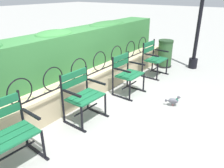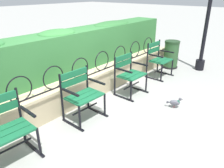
# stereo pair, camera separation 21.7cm
# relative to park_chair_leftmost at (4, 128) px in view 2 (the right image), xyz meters

# --- Properties ---
(ground_plane) EXTENTS (60.00, 60.00, 0.00)m
(ground_plane) POSITION_rel_park_chair_leftmost_xyz_m (1.84, -0.38, -0.47)
(ground_plane) COLOR #9E9E99
(stone_wall) EXTENTS (6.59, 0.41, 0.51)m
(stone_wall) POSITION_rel_park_chair_leftmost_xyz_m (1.84, 0.49, -0.21)
(stone_wall) COLOR #C6B289
(stone_wall) RESTS_ON ground
(iron_arch_fence) EXTENTS (6.07, 0.02, 0.42)m
(iron_arch_fence) POSITION_rel_park_chair_leftmost_xyz_m (1.74, 0.42, 0.23)
(iron_arch_fence) COLOR black
(iron_arch_fence) RESTS_ON stone_wall
(hedge_row) EXTENTS (6.46, 0.64, 0.91)m
(hedge_row) POSITION_rel_park_chair_leftmost_xyz_m (1.83, 0.99, 0.47)
(hedge_row) COLOR #387A3D
(hedge_row) RESTS_ON stone_wall
(park_chair_leftmost) EXTENTS (0.66, 0.55, 0.89)m
(park_chair_leftmost) POSITION_rel_park_chair_leftmost_xyz_m (0.00, 0.00, 0.00)
(park_chair_leftmost) COLOR #19663D
(park_chair_leftmost) RESTS_ON ground
(park_chair_centre_left) EXTENTS (0.64, 0.54, 0.86)m
(park_chair_centre_left) POSITION_rel_park_chair_leftmost_xyz_m (1.34, -0.01, -0.01)
(park_chair_centre_left) COLOR #19663D
(park_chair_centre_left) RESTS_ON ground
(park_chair_centre_right) EXTENTS (0.61, 0.54, 0.85)m
(park_chair_centre_right) POSITION_rel_park_chair_leftmost_xyz_m (2.68, -0.06, -0.01)
(park_chair_centre_right) COLOR #19663D
(park_chair_centre_right) RESTS_ON ground
(park_chair_rightmost) EXTENTS (0.61, 0.54, 0.89)m
(park_chair_rightmost) POSITION_rel_park_chair_leftmost_xyz_m (4.01, -0.03, -0.00)
(park_chair_rightmost) COLOR #19663D
(park_chair_rightmost) RESTS_ON ground
(pigeon_near_chairs) EXTENTS (0.17, 0.28, 0.22)m
(pigeon_near_chairs) POSITION_rel_park_chair_leftmost_xyz_m (2.70, -1.12, -0.36)
(pigeon_near_chairs) COLOR #5B5B66
(pigeon_near_chairs) RESTS_ON ground
(trash_bin) EXTENTS (0.44, 0.44, 0.78)m
(trash_bin) POSITION_rel_park_chair_leftmost_xyz_m (4.88, 0.02, -0.10)
(trash_bin) COLOR #2D562D
(trash_bin) RESTS_ON ground
(lamppost) EXTENTS (0.28, 0.28, 3.25)m
(lamppost) POSITION_rel_park_chair_leftmost_xyz_m (5.23, -0.71, 1.21)
(lamppost) COLOR black
(lamppost) RESTS_ON ground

